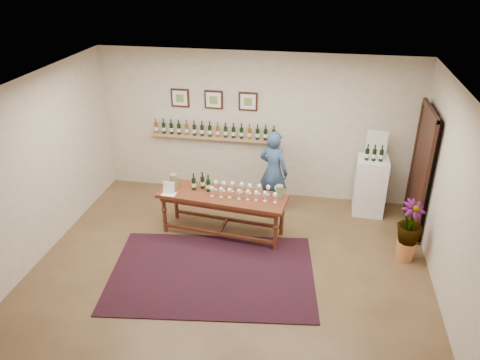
% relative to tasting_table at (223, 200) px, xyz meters
% --- Properties ---
extents(ground, '(6.00, 6.00, 0.00)m').
position_rel_tasting_table_xyz_m(ground, '(0.31, -0.90, -0.64)').
color(ground, '#523B24').
rests_on(ground, ground).
extents(room_shell, '(6.00, 6.00, 6.00)m').
position_rel_tasting_table_xyz_m(room_shell, '(2.43, 0.95, 0.48)').
color(room_shell, beige).
rests_on(room_shell, ground).
extents(rug, '(3.28, 2.40, 0.02)m').
position_rel_tasting_table_xyz_m(rug, '(0.07, -1.13, -0.63)').
color(rug, '#40110B').
rests_on(rug, ground).
extents(tasting_table, '(2.19, 0.91, 0.76)m').
position_rel_tasting_table_xyz_m(tasting_table, '(0.00, 0.00, 0.00)').
color(tasting_table, '#4C1813').
rests_on(tasting_table, ground).
extents(table_glasses, '(1.38, 0.34, 0.19)m').
position_rel_tasting_table_xyz_m(table_glasses, '(0.36, 0.01, 0.21)').
color(table_glasses, white).
rests_on(table_glasses, tasting_table).
extents(table_bottles, '(0.30, 0.18, 0.32)m').
position_rel_tasting_table_xyz_m(table_bottles, '(-0.38, 0.12, 0.27)').
color(table_bottles, black).
rests_on(table_bottles, tasting_table).
extents(pitcher_left, '(0.17, 0.17, 0.24)m').
position_rel_tasting_table_xyz_m(pitcher_left, '(-0.87, 0.12, 0.23)').
color(pitcher_left, olive).
rests_on(pitcher_left, tasting_table).
extents(pitcher_right, '(0.16, 0.16, 0.22)m').
position_rel_tasting_table_xyz_m(pitcher_right, '(0.94, 0.06, 0.22)').
color(pitcher_right, olive).
rests_on(pitcher_right, tasting_table).
extents(menu_card, '(0.24, 0.18, 0.21)m').
position_rel_tasting_table_xyz_m(menu_card, '(-0.88, -0.13, 0.22)').
color(menu_card, white).
rests_on(menu_card, tasting_table).
extents(display_pedestal, '(0.55, 0.55, 1.07)m').
position_rel_tasting_table_xyz_m(display_pedestal, '(2.49, 1.20, -0.11)').
color(display_pedestal, white).
rests_on(display_pedestal, ground).
extents(pedestal_bottles, '(0.32, 0.09, 0.32)m').
position_rel_tasting_table_xyz_m(pedestal_bottles, '(2.47, 1.12, 0.59)').
color(pedestal_bottles, black).
rests_on(pedestal_bottles, display_pedestal).
extents(info_sign, '(0.37, 0.03, 0.50)m').
position_rel_tasting_table_xyz_m(info_sign, '(2.51, 1.33, 0.68)').
color(info_sign, white).
rests_on(info_sign, display_pedestal).
extents(potted_plant, '(0.63, 0.63, 0.88)m').
position_rel_tasting_table_xyz_m(potted_plant, '(2.98, -0.22, -0.13)').
color(potted_plant, '#C67842').
rests_on(potted_plant, ground).
extents(person, '(0.67, 0.56, 1.56)m').
position_rel_tasting_table_xyz_m(person, '(0.74, 0.98, 0.14)').
color(person, '#314D75').
rests_on(person, ground).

